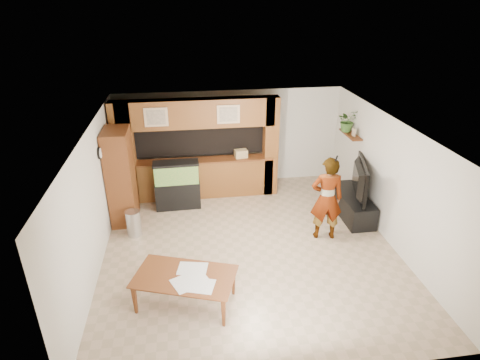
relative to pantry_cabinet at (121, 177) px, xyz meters
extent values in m
plane|color=tan|center=(2.70, -1.51, -1.11)|extent=(6.50, 6.50, 0.00)
plane|color=white|center=(2.70, -1.51, 1.49)|extent=(6.50, 6.50, 0.00)
plane|color=beige|center=(2.70, 1.74, 0.19)|extent=(6.00, 0.00, 6.00)
plane|color=beige|center=(-0.30, -1.51, 0.19)|extent=(0.00, 6.50, 6.50)
plane|color=beige|center=(5.70, -1.51, 0.19)|extent=(0.00, 6.50, 6.50)
cube|color=brown|center=(1.80, 0.94, -0.61)|extent=(3.80, 0.35, 1.00)
cube|color=#5D3016|center=(1.80, 0.94, -0.09)|extent=(3.80, 0.43, 0.04)
cube|color=brown|center=(1.80, 0.94, 1.14)|extent=(3.80, 0.35, 0.70)
cube|color=brown|center=(0.00, 0.94, 0.19)|extent=(0.50, 0.35, 2.60)
cube|color=brown|center=(3.65, 0.94, 0.19)|extent=(0.35, 0.35, 2.60)
cube|color=black|center=(1.80, 1.49, 0.34)|extent=(4.20, 0.45, 0.85)
cube|color=tan|center=(0.85, 0.75, 1.14)|extent=(0.55, 0.03, 0.45)
cube|color=tan|center=(0.85, 0.73, 1.14)|extent=(0.43, 0.01, 0.35)
cube|color=tan|center=(2.55, 0.75, 1.14)|extent=(0.55, 0.03, 0.45)
cube|color=tan|center=(2.55, 0.73, 1.14)|extent=(0.43, 0.01, 0.35)
cylinder|color=black|center=(-0.27, -0.51, 0.79)|extent=(0.04, 0.25, 0.25)
cylinder|color=white|center=(-0.24, -0.51, 0.79)|extent=(0.01, 0.21, 0.21)
cube|color=#5D3016|center=(5.55, 0.44, 0.59)|extent=(0.25, 0.90, 0.04)
cube|color=#5D3016|center=(0.00, 0.00, 0.00)|extent=(0.55, 0.91, 2.21)
cylinder|color=#B2B2B7|center=(0.26, -0.71, -0.81)|extent=(0.32, 0.32, 0.59)
cube|color=black|center=(1.23, 0.44, -0.77)|extent=(1.09, 0.41, 0.68)
cube|color=#348337|center=(1.23, 0.44, -0.19)|extent=(1.05, 0.38, 0.47)
cube|color=black|center=(1.23, 0.44, 0.08)|extent=(1.09, 0.41, 0.05)
cube|color=black|center=(5.35, -0.55, -0.84)|extent=(0.60, 1.62, 0.54)
imported|color=black|center=(5.35, -0.55, -0.14)|extent=(0.60, 1.46, 0.85)
cube|color=tan|center=(5.55, 0.27, 0.71)|extent=(0.03, 0.14, 0.19)
imported|color=#355D25|center=(5.52, 0.65, 0.89)|extent=(0.59, 0.55, 0.55)
imported|color=#9C7F55|center=(4.38, -1.37, -0.17)|extent=(0.74, 0.53, 1.88)
cylinder|color=black|center=(4.43, -1.53, 0.81)|extent=(0.03, 0.09, 0.15)
imported|color=#5D3016|center=(1.33, -3.08, -0.81)|extent=(1.89, 1.44, 0.59)
cube|color=silver|center=(1.56, -3.33, -0.51)|extent=(0.60, 0.51, 0.01)
cube|color=silver|center=(1.43, -3.20, -0.51)|extent=(0.70, 0.62, 0.01)
cube|color=silver|center=(1.48, -2.88, -0.51)|extent=(0.56, 0.46, 0.01)
cube|color=#A18757|center=(2.88, 0.94, 0.04)|extent=(0.34, 0.26, 0.21)
camera|label=1|loc=(1.50, -8.51, 3.81)|focal=30.00mm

